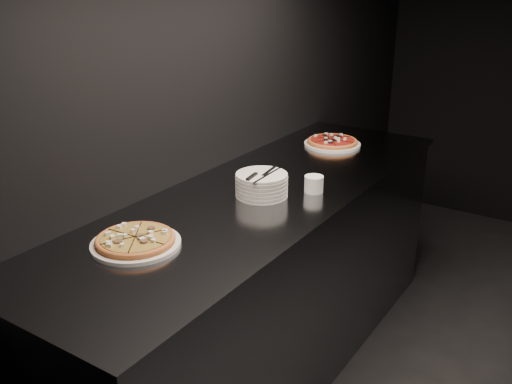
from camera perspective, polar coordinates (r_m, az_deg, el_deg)
The scene contains 7 objects.
wall_left at distance 2.57m, azimuth -6.31°, elevation 11.82°, with size 0.02×5.00×2.80m, color black.
counter at distance 2.68m, azimuth 0.71°, elevation -9.06°, with size 0.74×2.44×0.92m.
pizza_mushroom at distance 2.03m, azimuth -11.94°, elevation -4.80°, with size 0.31×0.31×0.04m.
pizza_tomato at distance 3.16m, azimuth 7.64°, elevation 4.96°, with size 0.31×0.31×0.04m.
plate_stack at distance 2.42m, azimuth 0.56°, elevation 0.74°, with size 0.22×0.22×0.10m.
cutlery at distance 2.38m, azimuth 0.53°, elevation 1.76°, with size 0.08×0.24×0.01m.
ramekin at distance 2.47m, azimuth 5.81°, elevation 0.85°, with size 0.08×0.08×0.07m.
Camera 1 is at (-0.88, -1.95, 1.82)m, focal length 40.00 mm.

